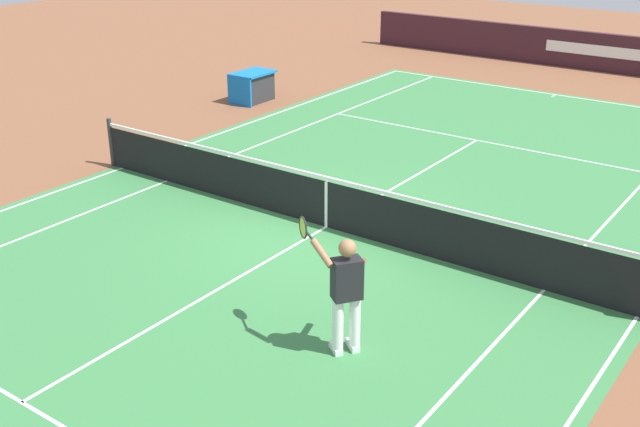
% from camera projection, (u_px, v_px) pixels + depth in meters
% --- Properties ---
extents(ground_plane, '(60.00, 60.00, 0.00)m').
position_uv_depth(ground_plane, '(326.00, 227.00, 14.10)').
color(ground_plane, brown).
extents(court_slab, '(24.20, 11.40, 0.00)m').
position_uv_depth(court_slab, '(326.00, 227.00, 14.10)').
color(court_slab, '#387A42').
rests_on(court_slab, ground_plane).
extents(court_line_markings, '(23.85, 11.05, 0.01)m').
position_uv_depth(court_line_markings, '(326.00, 227.00, 14.10)').
color(court_line_markings, white).
rests_on(court_line_markings, ground_plane).
extents(tennis_net, '(0.10, 11.70, 1.08)m').
position_uv_depth(tennis_net, '(327.00, 202.00, 13.91)').
color(tennis_net, '#2D2D33').
rests_on(tennis_net, ground_plane).
extents(stadium_barrier, '(0.26, 17.00, 1.25)m').
position_uv_depth(stadium_barrier, '(600.00, 52.00, 25.76)').
color(stadium_barrier, '#381923').
rests_on(stadium_barrier, ground_plane).
extents(tennis_player_near, '(0.75, 1.17, 1.70)m').
position_uv_depth(tennis_player_near, '(345.00, 290.00, 9.98)').
color(tennis_player_near, white).
rests_on(tennis_player_near, ground_plane).
extents(equipment_cart_tarped, '(1.25, 0.84, 0.85)m').
position_uv_depth(equipment_cart_tarped, '(252.00, 86.00, 22.14)').
color(equipment_cart_tarped, '#2D2D33').
rests_on(equipment_cart_tarped, ground_plane).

